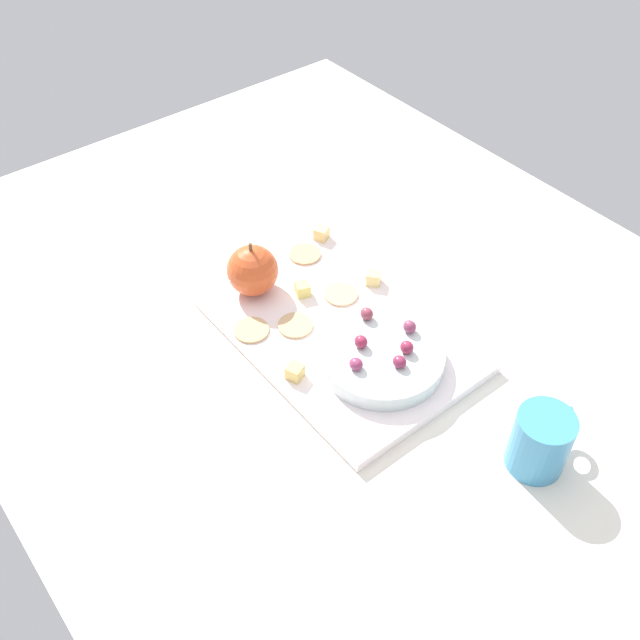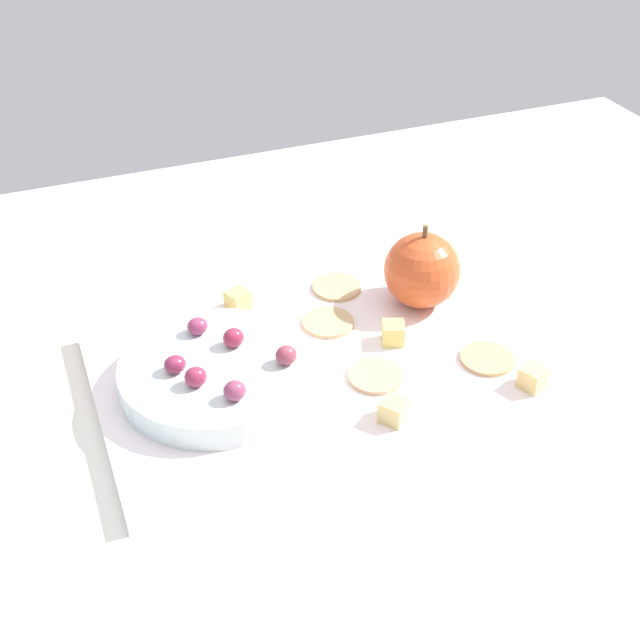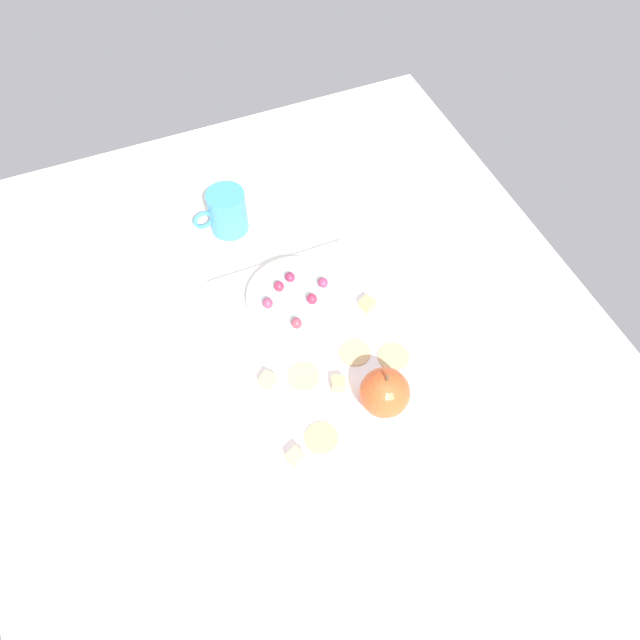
% 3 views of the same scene
% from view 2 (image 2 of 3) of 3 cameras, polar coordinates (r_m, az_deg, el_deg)
% --- Properties ---
extents(table, '(1.31, 1.02, 0.04)m').
position_cam_2_polar(table, '(0.80, 2.48, -5.30)').
color(table, silver).
rests_on(table, ground).
extents(platter, '(0.38, 0.26, 0.02)m').
position_cam_2_polar(platter, '(0.79, -0.92, -3.32)').
color(platter, white).
rests_on(platter, table).
extents(serving_dish, '(0.17, 0.17, 0.03)m').
position_cam_2_polar(serving_dish, '(0.75, -7.09, -3.65)').
color(serving_dish, silver).
rests_on(serving_dish, platter).
extents(apple_whole, '(0.08, 0.08, 0.08)m').
position_cam_2_polar(apple_whole, '(0.85, 6.88, 3.35)').
color(apple_whole, '#CA4C23').
rests_on(apple_whole, platter).
extents(apple_stem, '(0.01, 0.01, 0.01)m').
position_cam_2_polar(apple_stem, '(0.82, 7.10, 5.94)').
color(apple_stem, brown).
rests_on(apple_stem, apple_whole).
extents(cheese_cube_0, '(0.03, 0.03, 0.02)m').
position_cam_2_polar(cheese_cube_0, '(0.72, 5.27, -6.02)').
color(cheese_cube_0, '#E1C577').
rests_on(cheese_cube_0, platter).
extents(cheese_cube_1, '(0.03, 0.03, 0.02)m').
position_cam_2_polar(cheese_cube_1, '(0.85, -5.56, 1.32)').
color(cheese_cube_1, '#E5C266').
rests_on(cheese_cube_1, platter).
extents(cheese_cube_2, '(0.03, 0.03, 0.02)m').
position_cam_2_polar(cheese_cube_2, '(0.80, 4.96, -0.88)').
color(cheese_cube_2, '#E8D369').
rests_on(cheese_cube_2, platter).
extents(cheese_cube_3, '(0.03, 0.03, 0.02)m').
position_cam_2_polar(cheese_cube_3, '(0.77, 14.13, -3.80)').
color(cheese_cube_3, '#F0C877').
rests_on(cheese_cube_3, platter).
extents(cracker_0, '(0.05, 0.05, 0.00)m').
position_cam_2_polar(cracker_0, '(0.88, 1.14, 2.22)').
color(cracker_0, tan).
rests_on(cracker_0, platter).
extents(cracker_1, '(0.05, 0.05, 0.00)m').
position_cam_2_polar(cracker_1, '(0.80, 11.20, -2.56)').
color(cracker_1, tan).
rests_on(cracker_1, platter).
extents(cracker_2, '(0.05, 0.05, 0.00)m').
position_cam_2_polar(cracker_2, '(0.83, 0.70, -0.13)').
color(cracker_2, tan).
rests_on(cracker_2, platter).
extents(cracker_3, '(0.05, 0.05, 0.00)m').
position_cam_2_polar(cracker_3, '(0.76, 3.77, -3.78)').
color(cracker_3, tan).
rests_on(cracker_3, platter).
extents(grape_0, '(0.02, 0.02, 0.02)m').
position_cam_2_polar(grape_0, '(0.72, -8.34, -3.91)').
color(grape_0, '#8F2844').
rests_on(grape_0, serving_dish).
extents(grape_1, '(0.02, 0.02, 0.02)m').
position_cam_2_polar(grape_1, '(0.74, -9.75, -2.96)').
color(grape_1, maroon).
rests_on(grape_1, serving_dish).
extents(grape_2, '(0.02, 0.02, 0.02)m').
position_cam_2_polar(grape_2, '(0.76, -5.85, -1.19)').
color(grape_2, '#952642').
rests_on(grape_2, serving_dish).
extents(grape_3, '(0.02, 0.02, 0.02)m').
position_cam_2_polar(grape_3, '(0.70, -5.77, -4.77)').
color(grape_3, '#893857').
rests_on(grape_3, serving_dish).
extents(grape_4, '(0.02, 0.02, 0.02)m').
position_cam_2_polar(grape_4, '(0.78, -8.25, -0.41)').
color(grape_4, '#8D3358').
rests_on(grape_4, serving_dish).
extents(grape_5, '(0.02, 0.02, 0.02)m').
position_cam_2_polar(grape_5, '(0.73, -2.18, -2.59)').
color(grape_5, '#8E3949').
rests_on(grape_5, serving_dish).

